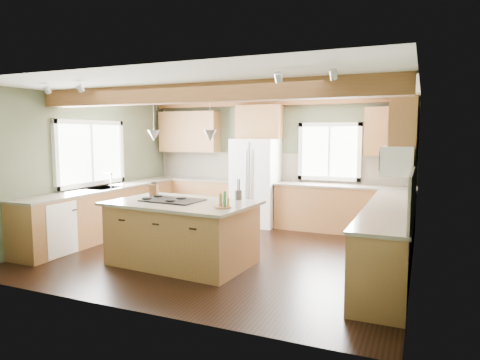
% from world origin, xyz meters
% --- Properties ---
extents(floor, '(5.60, 5.60, 0.00)m').
position_xyz_m(floor, '(0.00, 0.00, 0.00)').
color(floor, black).
rests_on(floor, ground).
extents(ceiling, '(5.60, 5.60, 0.00)m').
position_xyz_m(ceiling, '(0.00, 0.00, 2.60)').
color(ceiling, silver).
rests_on(ceiling, wall_back).
extents(wall_back, '(5.60, 0.00, 5.60)m').
position_xyz_m(wall_back, '(0.00, 2.50, 1.30)').
color(wall_back, '#454C36').
rests_on(wall_back, ground).
extents(wall_left, '(0.00, 5.00, 5.00)m').
position_xyz_m(wall_left, '(-2.80, 0.00, 1.30)').
color(wall_left, '#454C36').
rests_on(wall_left, ground).
extents(wall_right, '(0.00, 5.00, 5.00)m').
position_xyz_m(wall_right, '(2.80, 0.00, 1.30)').
color(wall_right, '#454C36').
rests_on(wall_right, ground).
extents(ceiling_beam, '(5.55, 0.26, 0.26)m').
position_xyz_m(ceiling_beam, '(0.00, -0.80, 2.47)').
color(ceiling_beam, brown).
rests_on(ceiling_beam, ceiling).
extents(soffit_trim, '(5.55, 0.20, 0.10)m').
position_xyz_m(soffit_trim, '(0.00, 2.40, 2.54)').
color(soffit_trim, brown).
rests_on(soffit_trim, ceiling).
extents(backsplash_back, '(5.58, 0.03, 0.58)m').
position_xyz_m(backsplash_back, '(0.00, 2.48, 1.21)').
color(backsplash_back, brown).
rests_on(backsplash_back, wall_back).
extents(backsplash_right, '(0.03, 3.70, 0.58)m').
position_xyz_m(backsplash_right, '(2.78, 0.05, 1.21)').
color(backsplash_right, brown).
rests_on(backsplash_right, wall_right).
extents(base_cab_back_left, '(2.02, 0.60, 0.88)m').
position_xyz_m(base_cab_back_left, '(-1.79, 2.20, 0.44)').
color(base_cab_back_left, brown).
rests_on(base_cab_back_left, floor).
extents(counter_back_left, '(2.06, 0.64, 0.04)m').
position_xyz_m(counter_back_left, '(-1.79, 2.20, 0.90)').
color(counter_back_left, '#494236').
rests_on(counter_back_left, base_cab_back_left).
extents(base_cab_back_right, '(2.62, 0.60, 0.88)m').
position_xyz_m(base_cab_back_right, '(1.49, 2.20, 0.44)').
color(base_cab_back_right, brown).
rests_on(base_cab_back_right, floor).
extents(counter_back_right, '(2.66, 0.64, 0.04)m').
position_xyz_m(counter_back_right, '(1.49, 2.20, 0.90)').
color(counter_back_right, '#494236').
rests_on(counter_back_right, base_cab_back_right).
extents(base_cab_left, '(0.60, 3.70, 0.88)m').
position_xyz_m(base_cab_left, '(-2.50, 0.05, 0.44)').
color(base_cab_left, brown).
rests_on(base_cab_left, floor).
extents(counter_left, '(0.64, 3.74, 0.04)m').
position_xyz_m(counter_left, '(-2.50, 0.05, 0.90)').
color(counter_left, '#494236').
rests_on(counter_left, base_cab_left).
extents(base_cab_right, '(0.60, 3.70, 0.88)m').
position_xyz_m(base_cab_right, '(2.50, 0.05, 0.44)').
color(base_cab_right, brown).
rests_on(base_cab_right, floor).
extents(counter_right, '(0.64, 3.74, 0.04)m').
position_xyz_m(counter_right, '(2.50, 0.05, 0.90)').
color(counter_right, '#494236').
rests_on(counter_right, base_cab_right).
extents(upper_cab_back_left, '(1.40, 0.35, 0.90)m').
position_xyz_m(upper_cab_back_left, '(-1.99, 2.33, 1.95)').
color(upper_cab_back_left, brown).
rests_on(upper_cab_back_left, wall_back).
extents(upper_cab_over_fridge, '(0.96, 0.35, 0.70)m').
position_xyz_m(upper_cab_over_fridge, '(-0.30, 2.33, 2.15)').
color(upper_cab_over_fridge, brown).
rests_on(upper_cab_over_fridge, wall_back).
extents(upper_cab_right, '(0.35, 2.20, 0.90)m').
position_xyz_m(upper_cab_right, '(2.62, 0.90, 1.95)').
color(upper_cab_right, brown).
rests_on(upper_cab_right, wall_right).
extents(upper_cab_back_corner, '(0.90, 0.35, 0.90)m').
position_xyz_m(upper_cab_back_corner, '(2.30, 2.33, 1.95)').
color(upper_cab_back_corner, brown).
rests_on(upper_cab_back_corner, wall_back).
extents(window_left, '(0.04, 1.60, 1.05)m').
position_xyz_m(window_left, '(-2.78, 0.05, 1.55)').
color(window_left, white).
rests_on(window_left, wall_left).
extents(window_back, '(1.10, 0.04, 1.00)m').
position_xyz_m(window_back, '(1.15, 2.48, 1.55)').
color(window_back, white).
rests_on(window_back, wall_back).
extents(sink, '(0.50, 0.65, 0.03)m').
position_xyz_m(sink, '(-2.50, 0.05, 0.91)').
color(sink, '#262628').
rests_on(sink, counter_left).
extents(faucet, '(0.02, 0.02, 0.28)m').
position_xyz_m(faucet, '(-2.32, 0.05, 1.05)').
color(faucet, '#B2B2B7').
rests_on(faucet, sink).
extents(dishwasher, '(0.60, 0.60, 0.84)m').
position_xyz_m(dishwasher, '(-2.49, -1.25, 0.43)').
color(dishwasher, white).
rests_on(dishwasher, floor).
extents(oven, '(0.60, 0.72, 0.84)m').
position_xyz_m(oven, '(2.49, -1.25, 0.43)').
color(oven, white).
rests_on(oven, floor).
extents(microwave, '(0.40, 0.70, 0.38)m').
position_xyz_m(microwave, '(2.58, -0.05, 1.55)').
color(microwave, white).
rests_on(microwave, wall_right).
extents(pendant_left, '(0.18, 0.18, 0.16)m').
position_xyz_m(pendant_left, '(-0.81, -0.76, 1.88)').
color(pendant_left, '#B2B2B7').
rests_on(pendant_left, ceiling).
extents(pendant_right, '(0.18, 0.18, 0.16)m').
position_xyz_m(pendant_right, '(0.17, -0.84, 1.88)').
color(pendant_right, '#B2B2B7').
rests_on(pendant_right, ceiling).
extents(refrigerator, '(0.90, 0.74, 1.80)m').
position_xyz_m(refrigerator, '(-0.30, 2.12, 0.90)').
color(refrigerator, white).
rests_on(refrigerator, floor).
extents(island, '(2.05, 1.35, 0.88)m').
position_xyz_m(island, '(-0.32, -0.80, 0.44)').
color(island, olive).
rests_on(island, floor).
extents(island_top, '(2.19, 1.49, 0.04)m').
position_xyz_m(island_top, '(-0.32, -0.80, 0.90)').
color(island_top, '#494236').
rests_on(island_top, island).
extents(cooktop, '(0.89, 0.63, 0.02)m').
position_xyz_m(cooktop, '(-0.49, -0.79, 0.93)').
color(cooktop, black).
rests_on(cooktop, island_top).
extents(knife_block, '(0.13, 0.11, 0.20)m').
position_xyz_m(knife_block, '(-0.96, -0.57, 1.02)').
color(knife_block, brown).
rests_on(knife_block, island_top).
extents(utensil_crock, '(0.11, 0.11, 0.14)m').
position_xyz_m(utensil_crock, '(0.36, -0.29, 0.99)').
color(utensil_crock, '#433936').
rests_on(utensil_crock, island_top).
extents(bottle_tray, '(0.25, 0.25, 0.21)m').
position_xyz_m(bottle_tray, '(0.45, -1.02, 1.03)').
color(bottle_tray, brown).
rests_on(bottle_tray, island_top).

